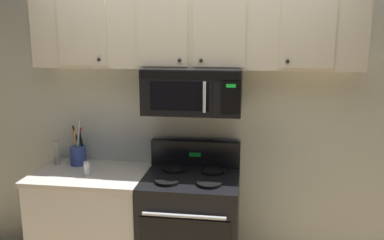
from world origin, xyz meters
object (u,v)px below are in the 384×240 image
(stove_range, at_px, (191,227))
(salt_shaker, at_px, (87,168))
(pepper_mill, at_px, (57,153))
(utensil_crock_blue, at_px, (78,153))
(over_range_microwave, at_px, (193,91))

(stove_range, bearing_deg, salt_shaker, -175.57)
(salt_shaker, bearing_deg, stove_range, 4.43)
(stove_range, bearing_deg, pepper_mill, 172.56)
(utensil_crock_blue, height_order, pepper_mill, utensil_crock_blue)
(utensil_crock_blue, bearing_deg, over_range_microwave, -3.01)
(stove_range, height_order, over_range_microwave, over_range_microwave)
(utensil_crock_blue, bearing_deg, stove_range, -9.56)
(stove_range, bearing_deg, utensil_crock_blue, 170.44)
(over_range_microwave, height_order, salt_shaker, over_range_microwave)
(stove_range, relative_size, pepper_mill, 5.33)
(utensil_crock_blue, xyz_separation_m, salt_shaker, (0.17, -0.23, -0.05))
(stove_range, relative_size, salt_shaker, 10.11)
(over_range_microwave, bearing_deg, utensil_crock_blue, 176.99)
(stove_range, height_order, utensil_crock_blue, utensil_crock_blue)
(stove_range, distance_m, pepper_mill, 1.32)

